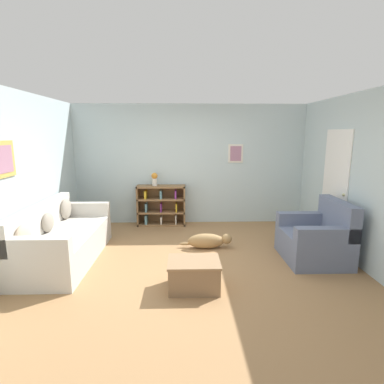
# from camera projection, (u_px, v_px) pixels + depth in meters

# --- Properties ---
(ground_plane) EXTENTS (14.00, 14.00, 0.00)m
(ground_plane) POSITION_uv_depth(u_px,v_px,m) (193.00, 263.00, 4.65)
(ground_plane) COLOR #997047
(wall_back) EXTENTS (5.60, 0.13, 2.60)m
(wall_back) POSITION_uv_depth(u_px,v_px,m) (190.00, 165.00, 6.60)
(wall_back) COLOR silver
(wall_back) RESTS_ON ground_plane
(wall_left) EXTENTS (0.13, 5.00, 2.60)m
(wall_left) POSITION_uv_depth(u_px,v_px,m) (17.00, 181.00, 4.33)
(wall_left) COLOR silver
(wall_left) RESTS_ON ground_plane
(wall_right) EXTENTS (0.16, 5.00, 2.60)m
(wall_right) POSITION_uv_depth(u_px,v_px,m) (363.00, 180.00, 4.48)
(wall_right) COLOR silver
(wall_right) RESTS_ON ground_plane
(couch) EXTENTS (0.90, 2.09, 0.90)m
(couch) POSITION_uv_depth(u_px,v_px,m) (62.00, 240.00, 4.71)
(couch) COLOR beige
(couch) RESTS_ON ground_plane
(bookshelf) EXTENTS (1.04, 0.32, 0.87)m
(bookshelf) POSITION_uv_depth(u_px,v_px,m) (161.00, 205.00, 6.55)
(bookshelf) COLOR olive
(bookshelf) RESTS_ON ground_plane
(recliner_chair) EXTENTS (0.91, 1.01, 0.96)m
(recliner_chair) POSITION_uv_depth(u_px,v_px,m) (317.00, 239.00, 4.72)
(recliner_chair) COLOR slate
(recliner_chair) RESTS_ON ground_plane
(coffee_table) EXTENTS (0.67, 0.49, 0.38)m
(coffee_table) POSITION_uv_depth(u_px,v_px,m) (194.00, 274.00, 3.86)
(coffee_table) COLOR #846647
(coffee_table) RESTS_ON ground_plane
(dog) EXTENTS (0.92, 0.24, 0.26)m
(dog) POSITION_uv_depth(u_px,v_px,m) (208.00, 241.00, 5.24)
(dog) COLOR #9E7A4C
(dog) RESTS_ON ground_plane
(vase) EXTENTS (0.13, 0.13, 0.28)m
(vase) POSITION_uv_depth(u_px,v_px,m) (155.00, 178.00, 6.41)
(vase) COLOR silver
(vase) RESTS_ON bookshelf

